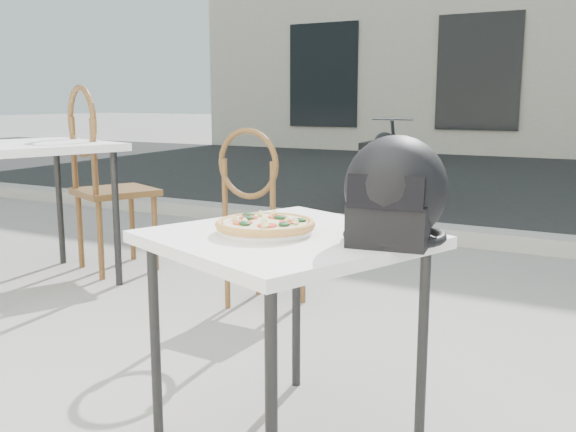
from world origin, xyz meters
The scene contains 11 objects.
ground centered at (0.00, 0.00, 0.00)m, with size 80.00×80.00×0.00m, color gray.
street_asphalt centered at (0.00, 7.00, 0.00)m, with size 30.00×8.00×0.00m, color black.
curb centered at (0.00, 3.00, 0.06)m, with size 30.00×0.25×0.12m, color gray.
cafe_table_main centered at (0.27, -0.15, 0.62)m, with size 0.92×0.92×0.68m.
plate centered at (0.21, -0.18, 0.69)m, with size 0.36×0.36×0.02m.
pizza centered at (0.21, -0.18, 0.71)m, with size 0.33×0.33×0.04m.
helmet centered at (0.58, -0.10, 0.81)m, with size 0.33×0.34×0.30m.
cafe_chair_main centered at (-0.50, 0.94, 0.52)m, with size 0.37×0.37×0.94m.
cafe_table_side centered at (-1.90, 0.67, 0.76)m, with size 1.09×1.09×0.83m.
cafe_chair_side centered at (-1.75, 1.11, 0.65)m, with size 0.59×0.59×1.16m.
motorcycle centered at (-1.23, 4.59, 0.39)m, with size 0.46×1.77×0.88m.
Camera 1 is at (1.18, -1.80, 1.07)m, focal length 40.00 mm.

